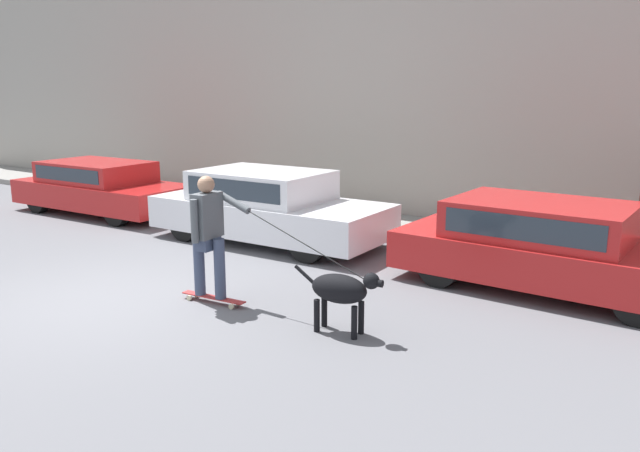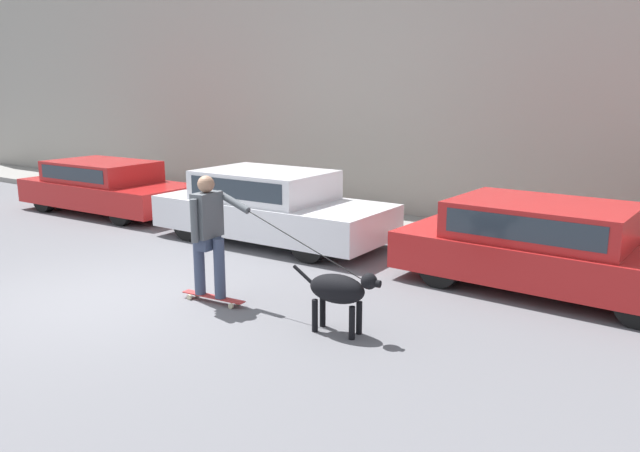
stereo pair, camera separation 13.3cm
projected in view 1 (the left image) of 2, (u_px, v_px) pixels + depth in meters
ground_plane at (109, 299)px, 8.29m from camera, size 36.00×36.00×0.00m
back_wall at (367, 78)px, 13.21m from camera, size 32.00×0.30×5.93m
sidewalk_curb at (339, 220)px, 12.95m from camera, size 30.00×1.83×0.14m
parked_car_0 at (101, 188)px, 13.90m from camera, size 4.27×1.85×1.15m
parked_car_1 at (268, 207)px, 11.31m from camera, size 4.39×1.90×1.29m
parked_car_2 at (547, 246)px, 8.63m from camera, size 4.21×1.97×1.22m
dog at (341, 290)px, 7.04m from camera, size 1.11×0.40×0.77m
skateboarder at (209, 232)px, 7.96m from camera, size 2.78×0.59×1.67m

